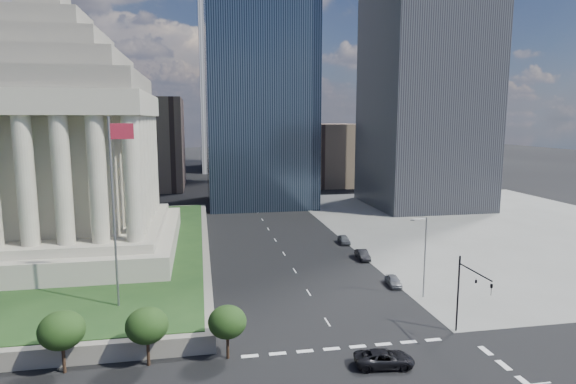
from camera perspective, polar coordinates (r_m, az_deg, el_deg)
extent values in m
plane|color=black|center=(129.94, -4.54, -0.96)|extent=(500.00, 500.00, 0.00)
cube|color=slate|center=(107.73, 23.12, -3.63)|extent=(68.00, 90.00, 0.03)
cylinder|color=slate|center=(53.12, -19.96, -2.43)|extent=(0.24, 0.24, 20.00)
cube|color=maroon|center=(52.05, -19.14, 6.82)|extent=(2.40, 0.05, 1.60)
cube|color=black|center=(123.66, -3.52, 12.51)|extent=(26.00, 26.00, 60.00)
cube|color=brown|center=(164.19, 5.52, 4.55)|extent=(20.00, 30.00, 20.00)
cube|color=brown|center=(158.55, -16.65, 5.53)|extent=(24.00, 30.00, 28.00)
cylinder|color=black|center=(53.01, 19.50, -11.29)|extent=(0.18, 0.18, 8.00)
cylinder|color=black|center=(49.79, 21.27, -8.81)|extent=(0.14, 5.50, 0.14)
cube|color=black|center=(47.84, 22.97, -10.63)|extent=(0.30, 0.30, 1.10)
cylinder|color=slate|center=(61.11, 15.91, -7.49)|extent=(0.16, 0.16, 10.00)
cylinder|color=slate|center=(59.59, 15.32, -3.12)|extent=(1.80, 0.12, 0.12)
cube|color=slate|center=(59.22, 14.53, -3.26)|extent=(0.50, 0.22, 0.14)
imported|color=black|center=(45.62, 11.34, -18.79)|extent=(3.05, 5.54, 1.47)
imported|color=gray|center=(65.47, 12.39, -10.24)|extent=(2.06, 4.09, 1.34)
imported|color=black|center=(76.26, 8.84, -7.37)|extent=(1.75, 4.43, 1.44)
imported|color=#575B5F|center=(85.30, 6.65, -5.61)|extent=(1.94, 4.28, 1.43)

